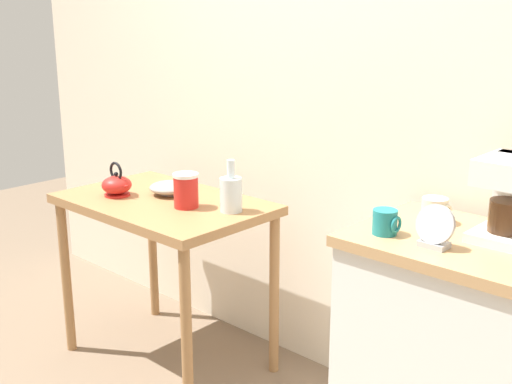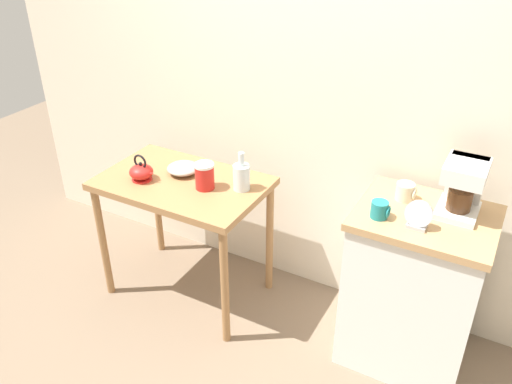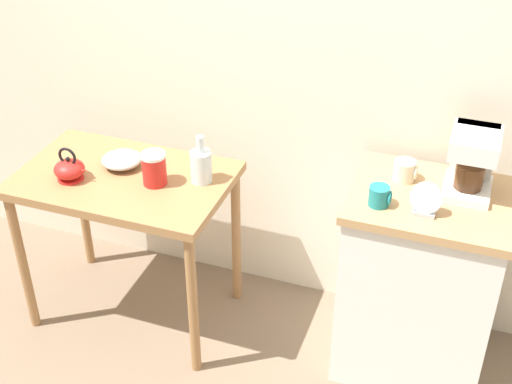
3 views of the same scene
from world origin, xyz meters
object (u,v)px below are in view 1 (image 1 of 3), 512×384
bowl_stoneware (170,188)px  teakettle (117,185)px  glass_carafe_vase (231,193)px  mug_small_cream (435,210)px  table_clock (435,229)px  canister_enamel (186,190)px  mug_dark_teal (385,222)px

bowl_stoneware → teakettle: size_ratio=1.12×
teakettle → glass_carafe_vase: glass_carafe_vase is taller
mug_small_cream → table_clock: size_ratio=0.71×
table_clock → teakettle: bearing=-176.7°
bowl_stoneware → canister_enamel: canister_enamel is taller
teakettle → glass_carafe_vase: size_ratio=0.75×
glass_carafe_vase → teakettle: bearing=-161.7°
teakettle → mug_small_cream: mug_small_cream is taller
bowl_stoneware → table_clock: bearing=-3.7°
bowl_stoneware → glass_carafe_vase: size_ratio=0.84×
bowl_stoneware → mug_small_cream: (1.22, 0.13, 0.12)m
mug_small_cream → canister_enamel: bearing=-168.2°
mug_small_cream → mug_dark_teal: bearing=-105.6°
teakettle → table_clock: (1.48, 0.09, 0.11)m
mug_small_cream → bowl_stoneware: bearing=-173.9°
bowl_stoneware → mug_dark_teal: bearing=-4.1°
canister_enamel → mug_dark_teal: mug_dark_teal is taller
glass_carafe_vase → mug_small_cream: glass_carafe_vase is taller
mug_small_cream → table_clock: table_clock is taller
bowl_stoneware → glass_carafe_vase: bearing=0.7°
mug_dark_teal → table_clock: 0.17m
teakettle → table_clock: table_clock is taller
glass_carafe_vase → table_clock: table_clock is taller
teakettle → table_clock: 1.49m
teakettle → mug_small_cream: bearing=12.4°
mug_small_cream → table_clock: (0.11, -0.22, 0.02)m
mug_small_cream → teakettle: bearing=-167.6°
mug_dark_teal → teakettle: bearing=-176.1°
table_clock → mug_dark_teal: bearing=179.1°
canister_enamel → mug_small_cream: bearing=11.8°
teakettle → mug_dark_teal: bearing=3.9°
teakettle → canister_enamel: 0.37m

